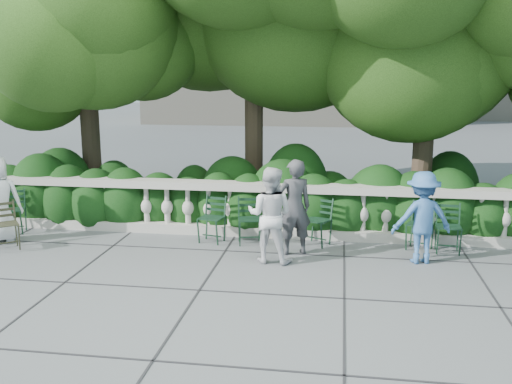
# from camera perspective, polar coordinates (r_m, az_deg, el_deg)

# --- Properties ---
(ground) EXTENTS (90.00, 90.00, 0.00)m
(ground) POSITION_cam_1_polar(r_m,az_deg,el_deg) (8.92, -0.97, -7.63)
(ground) COLOR #4E5256
(ground) RESTS_ON ground
(balustrade) EXTENTS (12.00, 0.44, 1.00)m
(balustrade) POSITION_cam_1_polar(r_m,az_deg,el_deg) (10.48, 0.65, -1.85)
(balustrade) COLOR #9E998E
(balustrade) RESTS_ON ground
(shrub_hedge) EXTENTS (15.00, 2.60, 1.70)m
(shrub_hedge) POSITION_cam_1_polar(r_m,az_deg,el_deg) (11.76, 1.46, -2.76)
(shrub_hedge) COLOR black
(shrub_hedge) RESTS_ON ground
(tree_canopy) EXTENTS (15.04, 6.52, 6.78)m
(tree_canopy) POSITION_cam_1_polar(r_m,az_deg,el_deg) (11.54, 5.22, 16.76)
(tree_canopy) COLOR #3F3023
(tree_canopy) RESTS_ON ground
(chair_a) EXTENTS (0.56, 0.59, 0.84)m
(chair_a) POSITION_cam_1_polar(r_m,az_deg,el_deg) (11.60, -23.16, -3.96)
(chair_a) COLOR black
(chair_a) RESTS_ON ground
(chair_b) EXTENTS (0.53, 0.56, 0.84)m
(chair_b) POSITION_cam_1_polar(r_m,az_deg,el_deg) (10.14, -4.78, -5.23)
(chair_b) COLOR black
(chair_b) RESTS_ON ground
(chair_c) EXTENTS (0.60, 0.62, 0.84)m
(chair_c) POSITION_cam_1_polar(r_m,az_deg,el_deg) (10.01, 5.70, -5.48)
(chair_c) COLOR black
(chair_c) RESTS_ON ground
(chair_d) EXTENTS (0.54, 0.57, 0.84)m
(chair_d) POSITION_cam_1_polar(r_m,az_deg,el_deg) (10.00, -0.58, -5.43)
(chair_d) COLOR black
(chair_d) RESTS_ON ground
(chair_e) EXTENTS (0.47, 0.50, 0.84)m
(chair_e) POSITION_cam_1_polar(r_m,az_deg,el_deg) (10.05, 18.63, -5.99)
(chair_e) COLOR black
(chair_e) RESTS_ON ground
(chair_f) EXTENTS (0.59, 0.61, 0.84)m
(chair_f) POSITION_cam_1_polar(r_m,az_deg,el_deg) (10.07, 15.74, -5.78)
(chair_f) COLOR black
(chair_f) RESTS_ON ground
(chair_weathered) EXTENTS (0.64, 0.65, 0.84)m
(chair_weathered) POSITION_cam_1_polar(r_m,az_deg,el_deg) (10.57, -23.49, -5.49)
(chair_weathered) COLOR black
(chair_weathered) RESTS_ON ground
(person_woman_grey) EXTENTS (0.69, 0.58, 1.60)m
(person_woman_grey) POSITION_cam_1_polar(r_m,az_deg,el_deg) (9.41, 3.84, -1.52)
(person_woman_grey) COLOR #38393D
(person_woman_grey) RESTS_ON ground
(person_casual_man) EXTENTS (0.82, 0.68, 1.53)m
(person_casual_man) POSITION_cam_1_polar(r_m,az_deg,el_deg) (9.02, 1.41, -2.31)
(person_casual_man) COLOR silver
(person_casual_man) RESTS_ON ground
(person_older_blue) EXTENTS (1.05, 0.74, 1.47)m
(person_older_blue) POSITION_cam_1_polar(r_m,az_deg,el_deg) (9.36, 16.28, -2.47)
(person_older_blue) COLOR #325F98
(person_older_blue) RESTS_ON ground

